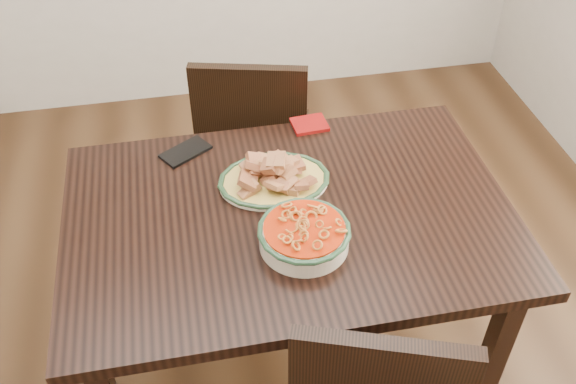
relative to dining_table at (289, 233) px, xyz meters
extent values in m
plane|color=#321F10|center=(-0.11, 0.11, -0.66)|extent=(3.50, 3.50, 0.00)
cube|color=black|center=(0.00, 0.00, 0.07)|extent=(1.30, 0.87, 0.04)
cube|color=black|center=(0.56, -0.35, -0.31)|extent=(0.06, 0.06, 0.71)
cube|color=black|center=(-0.56, 0.35, -0.31)|extent=(0.06, 0.06, 0.71)
cube|color=black|center=(0.56, 0.35, -0.31)|extent=(0.06, 0.06, 0.71)
cube|color=black|center=(0.02, 0.78, -0.23)|extent=(0.51, 0.51, 0.04)
cube|color=black|center=(0.22, 0.90, -0.46)|extent=(0.04, 0.04, 0.41)
cube|color=black|center=(-0.11, 0.99, -0.46)|extent=(0.04, 0.04, 0.41)
cube|color=black|center=(0.14, 0.57, -0.46)|extent=(0.04, 0.04, 0.41)
cube|color=black|center=(-0.19, 0.66, -0.46)|extent=(0.04, 0.04, 0.41)
cube|color=black|center=(-0.03, 0.60, 0.01)|extent=(0.42, 0.14, 0.44)
ellipsoid|color=white|center=(-0.02, 0.13, 0.10)|extent=(0.34, 0.25, 0.02)
ellipsoid|color=#B89940|center=(-0.02, 0.13, 0.10)|extent=(0.32, 0.24, 0.01)
torus|color=#18361D|center=(-0.02, 0.13, 0.11)|extent=(0.26, 0.26, 0.01)
cylinder|color=beige|center=(0.01, -0.14, 0.12)|extent=(0.25, 0.25, 0.06)
torus|color=#193923|center=(0.01, -0.14, 0.15)|extent=(0.26, 0.26, 0.02)
cylinder|color=#A62407|center=(0.01, -0.14, 0.15)|extent=(0.22, 0.22, 0.01)
cube|color=black|center=(-0.28, 0.34, 0.09)|extent=(0.18, 0.15, 0.01)
cube|color=maroon|center=(0.15, 0.41, 0.10)|extent=(0.12, 0.11, 0.01)
camera|label=1|loc=(-0.26, -1.33, 1.37)|focal=40.00mm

